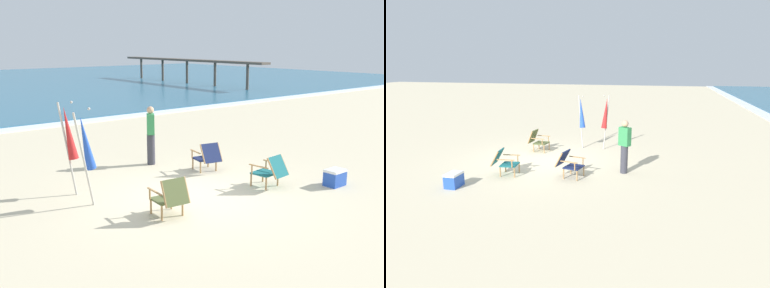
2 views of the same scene
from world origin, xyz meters
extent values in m
plane|color=beige|center=(0.00, 0.00, 0.00)|extent=(80.00, 80.00, 0.00)
cube|color=white|center=(0.00, 10.49, 0.03)|extent=(80.00, 1.10, 0.06)
cube|color=#19234C|center=(1.48, 1.46, 0.32)|extent=(0.61, 0.58, 0.04)
cube|color=#19234C|center=(1.41, 1.10, 0.55)|extent=(0.54, 0.38, 0.47)
cylinder|color=#AD7F4C|center=(1.30, 1.72, 0.16)|extent=(0.04, 0.04, 0.32)
cylinder|color=#AD7F4C|center=(1.76, 1.62, 0.16)|extent=(0.04, 0.04, 0.32)
cylinder|color=#AD7F4C|center=(1.21, 1.30, 0.16)|extent=(0.04, 0.04, 0.32)
cylinder|color=#AD7F4C|center=(1.67, 1.20, 0.16)|extent=(0.04, 0.04, 0.32)
cube|color=#AD7F4C|center=(1.21, 1.50, 0.54)|extent=(0.14, 0.52, 0.02)
cylinder|color=#AD7F4C|center=(1.24, 1.68, 0.43)|extent=(0.04, 0.04, 0.22)
cube|color=#AD7F4C|center=(1.75, 1.38, 0.54)|extent=(0.14, 0.52, 0.02)
cylinder|color=#AD7F4C|center=(1.79, 1.56, 0.43)|extent=(0.04, 0.04, 0.22)
cylinder|color=#AD7F4C|center=(1.16, 1.15, 0.55)|extent=(0.10, 0.29, 0.47)
cylinder|color=#AD7F4C|center=(1.66, 1.05, 0.55)|extent=(0.10, 0.29, 0.47)
cube|color=#196066|center=(1.69, -0.47, 0.32)|extent=(0.57, 0.53, 0.04)
cube|color=#196066|center=(1.73, -0.84, 0.55)|extent=(0.52, 0.34, 0.47)
cylinder|color=#AD7F4C|center=(1.44, -0.28, 0.16)|extent=(0.04, 0.04, 0.32)
cylinder|color=#AD7F4C|center=(1.90, -0.24, 0.16)|extent=(0.04, 0.04, 0.32)
cylinder|color=#AD7F4C|center=(1.48, -0.71, 0.16)|extent=(0.04, 0.04, 0.32)
cylinder|color=#AD7F4C|center=(1.95, -0.67, 0.16)|extent=(0.04, 0.04, 0.32)
cube|color=#AD7F4C|center=(1.42, -0.52, 0.54)|extent=(0.09, 0.53, 0.02)
cylinder|color=#AD7F4C|center=(1.40, -0.34, 0.43)|extent=(0.04, 0.04, 0.22)
cube|color=#AD7F4C|center=(1.97, -0.47, 0.54)|extent=(0.09, 0.53, 0.02)
cylinder|color=#AD7F4C|center=(1.96, -0.28, 0.43)|extent=(0.04, 0.04, 0.22)
cylinder|color=#AD7F4C|center=(1.48, -0.87, 0.55)|extent=(0.07, 0.29, 0.47)
cylinder|color=#AD7F4C|center=(1.98, -0.81, 0.55)|extent=(0.07, 0.29, 0.47)
cube|color=#515B33|center=(-1.18, -0.48, 0.32)|extent=(0.56, 0.53, 0.04)
cube|color=#515B33|center=(-1.21, -0.82, 0.56)|extent=(0.51, 0.28, 0.49)
cylinder|color=#AD7F4C|center=(-1.39, -0.24, 0.16)|extent=(0.04, 0.04, 0.32)
cylinder|color=#AD7F4C|center=(-0.92, -0.29, 0.16)|extent=(0.04, 0.04, 0.32)
cylinder|color=#AD7F4C|center=(-1.43, -0.67, 0.16)|extent=(0.04, 0.04, 0.32)
cylinder|color=#AD7F4C|center=(-0.97, -0.72, 0.16)|extent=(0.04, 0.04, 0.32)
cube|color=#AD7F4C|center=(-1.46, -0.47, 0.54)|extent=(0.09, 0.53, 0.02)
cylinder|color=#AD7F4C|center=(-1.44, -0.29, 0.43)|extent=(0.04, 0.04, 0.22)
cube|color=#AD7F4C|center=(-0.90, -0.53, 0.54)|extent=(0.09, 0.53, 0.02)
cylinder|color=#AD7F4C|center=(-0.88, -0.34, 0.43)|extent=(0.04, 0.04, 0.22)
cylinder|color=#AD7F4C|center=(-1.46, -0.79, 0.56)|extent=(0.06, 0.24, 0.50)
cylinder|color=#AD7F4C|center=(-0.96, -0.84, 0.56)|extent=(0.06, 0.24, 0.50)
cylinder|color=#B7B2A8|center=(-2.27, 0.80, 1.01)|extent=(0.52, 0.34, 2.04)
cone|color=blue|center=(-2.19, 0.85, 1.37)|extent=(0.55, 0.45, 1.17)
sphere|color=#B7B2A8|center=(-2.04, 0.94, 2.03)|extent=(0.06, 0.06, 0.06)
cylinder|color=#B7B2A8|center=(-2.15, 1.84, 1.04)|extent=(0.30, 0.22, 2.09)
cone|color=red|center=(-2.11, 1.81, 1.40)|extent=(0.43, 0.39, 1.17)
sphere|color=#B7B2A8|center=(-2.03, 1.76, 2.08)|extent=(0.06, 0.06, 0.06)
cylinder|color=#383842|center=(0.72, 2.85, 0.43)|extent=(0.22, 0.22, 0.86)
cube|color=#338C4C|center=(0.72, 2.85, 1.14)|extent=(0.35, 0.39, 0.56)
sphere|color=tan|center=(0.72, 2.85, 1.53)|extent=(0.20, 0.20, 0.20)
cube|color=blue|center=(3.01, -1.51, 0.17)|extent=(0.48, 0.34, 0.34)
cube|color=white|center=(3.01, -1.51, 0.37)|extent=(0.49, 0.35, 0.06)
cube|color=brown|center=(17.01, 21.58, 1.97)|extent=(0.90, 16.95, 0.16)
cylinder|color=brown|center=(17.01, 14.80, 0.98)|extent=(0.20, 0.20, 1.97)
cylinder|color=brown|center=(17.01, 18.19, 0.98)|extent=(0.20, 0.20, 1.97)
cylinder|color=brown|center=(17.01, 21.58, 0.98)|extent=(0.20, 0.20, 1.97)
cylinder|color=brown|center=(17.01, 24.97, 0.98)|extent=(0.20, 0.20, 1.97)
cylinder|color=brown|center=(17.01, 28.36, 0.98)|extent=(0.20, 0.20, 1.97)
camera|label=1|loc=(-6.08, -7.26, 3.31)|focal=42.00mm
camera|label=2|loc=(10.77, 3.81, 3.31)|focal=32.00mm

